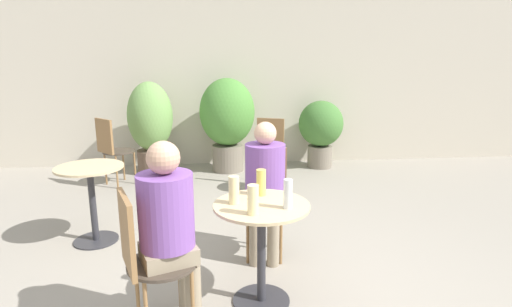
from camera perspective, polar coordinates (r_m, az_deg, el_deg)
The scene contains 16 objects.
storefront_wall at distance 6.39m, azimuth -3.06°, elevation 11.89°, with size 10.00×0.06×3.00m.
cafe_table_near at distance 2.73m, azimuth 0.79°, elevation -11.26°, with size 0.64×0.64×0.72m.
cafe_table_far at distance 3.93m, azimuth -22.45°, elevation -4.87°, with size 0.59×0.59×0.72m.
bistro_chair_0 at distance 3.44m, azimuth 1.37°, elevation -5.41°, with size 0.42×0.44×0.92m.
bistro_chair_1 at distance 2.50m, azimuth -15.58°, elevation -13.46°, with size 0.47×0.45×0.92m.
bistro_chair_2 at distance 5.13m, azimuth 1.83°, elevation 0.88°, with size 0.45×0.47×0.92m.
bistro_chair_3 at distance 5.57m, azimuth -19.91°, elevation 1.07°, with size 0.48×0.48×0.92m.
seated_person_0 at distance 3.25m, azimuth 1.29°, elevation -3.72°, with size 0.33×0.35×1.17m.
seated_person_1 at distance 2.45m, azimuth -12.31°, elevation -9.37°, with size 0.39×0.37×1.21m.
beer_glass_0 at distance 2.46m, azimuth -0.42°, elevation -6.62°, with size 0.07×0.07×0.19m.
beer_glass_1 at distance 2.56m, azimuth 4.58°, elevation -5.78°, with size 0.06×0.06×0.19m.
beer_glass_2 at distance 2.80m, azimuth 0.73°, elevation -4.15°, with size 0.07×0.07×0.19m.
beer_glass_3 at distance 2.64m, azimuth -3.17°, elevation -5.21°, with size 0.07×0.07×0.19m.
potted_plant_0 at distance 6.03m, azimuth -14.84°, elevation 4.27°, with size 0.65×0.65×1.35m.
potted_plant_1 at distance 5.96m, azimuth -4.13°, elevation 5.16°, with size 0.82×0.82×1.39m.
potted_plant_2 at distance 6.26m, azimuth 9.24°, elevation 3.63°, with size 0.68×0.68×1.04m.
Camera 1 is at (-0.25, -2.30, 1.65)m, focal length 28.00 mm.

